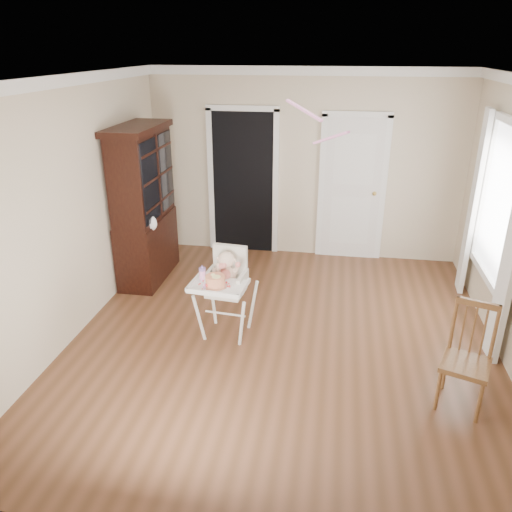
% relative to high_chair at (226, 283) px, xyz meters
% --- Properties ---
extents(floor, '(5.00, 5.00, 0.00)m').
position_rel_high_chair_xyz_m(floor, '(0.62, -0.00, -0.63)').
color(floor, '#53331C').
rests_on(floor, ground).
extents(ceiling, '(5.00, 5.00, 0.00)m').
position_rel_high_chair_xyz_m(ceiling, '(0.62, -0.00, 2.07)').
color(ceiling, white).
rests_on(ceiling, wall_back).
extents(wall_back, '(4.50, 0.00, 4.50)m').
position_rel_high_chair_xyz_m(wall_back, '(0.62, 2.50, 0.72)').
color(wall_back, beige).
rests_on(wall_back, floor).
extents(wall_left, '(0.00, 5.00, 5.00)m').
position_rel_high_chair_xyz_m(wall_left, '(-1.63, -0.00, 0.72)').
color(wall_left, beige).
rests_on(wall_left, floor).
extents(crown_molding, '(4.50, 5.00, 0.12)m').
position_rel_high_chair_xyz_m(crown_molding, '(0.62, -0.00, 2.01)').
color(crown_molding, white).
rests_on(crown_molding, ceiling).
extents(doorway, '(1.06, 0.05, 2.22)m').
position_rel_high_chair_xyz_m(doorway, '(-0.28, 2.48, 0.48)').
color(doorway, black).
rests_on(doorway, wall_back).
extents(closet_door, '(0.96, 0.09, 2.13)m').
position_rel_high_chair_xyz_m(closet_door, '(1.32, 2.47, 0.40)').
color(closet_door, white).
rests_on(closet_door, wall_back).
extents(window_right, '(0.13, 1.84, 2.30)m').
position_rel_high_chair_xyz_m(window_right, '(2.80, 0.80, 0.66)').
color(window_right, white).
rests_on(window_right, wall_right).
extents(high_chair, '(0.64, 0.77, 1.02)m').
position_rel_high_chair_xyz_m(high_chair, '(0.00, 0.00, 0.00)').
color(high_chair, white).
rests_on(high_chair, floor).
extents(baby, '(0.28, 0.22, 0.41)m').
position_rel_high_chair_xyz_m(baby, '(0.00, 0.02, 0.13)').
color(baby, beige).
rests_on(baby, high_chair).
extents(cake, '(0.26, 0.26, 0.12)m').
position_rel_high_chair_xyz_m(cake, '(-0.05, -0.25, 0.14)').
color(cake, silver).
rests_on(cake, high_chair).
extents(sippy_cup, '(0.07, 0.07, 0.17)m').
position_rel_high_chair_xyz_m(sippy_cup, '(-0.22, -0.12, 0.15)').
color(sippy_cup, '#F998D2').
rests_on(sippy_cup, high_chair).
extents(china_cabinet, '(0.54, 1.22, 2.05)m').
position_rel_high_chair_xyz_m(china_cabinet, '(-1.37, 1.28, 0.40)').
color(china_cabinet, black).
rests_on(china_cabinet, floor).
extents(dining_chair, '(0.50, 0.50, 0.96)m').
position_rel_high_chair_xyz_m(dining_chair, '(2.30, -0.79, -0.18)').
color(dining_chair, brown).
rests_on(dining_chair, floor).
extents(streamer, '(0.36, 0.37, 0.15)m').
position_rel_high_chair_xyz_m(streamer, '(0.77, -0.10, 1.80)').
color(streamer, pink).
rests_on(streamer, ceiling).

